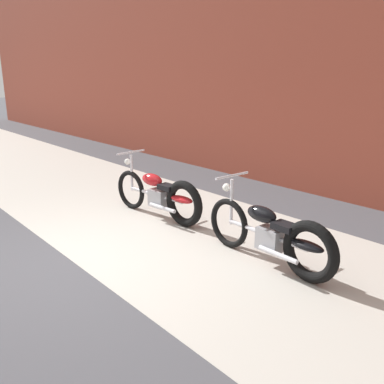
{
  "coord_description": "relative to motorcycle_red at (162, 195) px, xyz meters",
  "views": [
    {
      "loc": [
        4.58,
        -2.01,
        2.29
      ],
      "look_at": [
        0.49,
        1.53,
        0.75
      ],
      "focal_mm": 38.95,
      "sensor_mm": 36.0,
      "label": 1
    }
  ],
  "objects": [
    {
      "name": "sidewalk_slab",
      "position": [
        0.61,
        -0.09,
        -0.4
      ],
      "size": [
        36.0,
        3.5,
        0.01
      ],
      "primitive_type": "cube",
      "color": "#B2ADA3",
      "rests_on": "ground"
    },
    {
      "name": "motorcycle_red",
      "position": [
        0.0,
        0.0,
        0.0
      ],
      "size": [
        2.01,
        0.58,
        1.03
      ],
      "rotation": [
        0.0,
        0.0,
        3.24
      ],
      "color": "black",
      "rests_on": "ground"
    },
    {
      "name": "brick_building_wall",
      "position": [
        0.61,
        3.36,
        2.43
      ],
      "size": [
        36.0,
        0.5,
        5.66
      ],
      "primitive_type": "cube",
      "color": "brown",
      "rests_on": "ground"
    },
    {
      "name": "motorcycle_black",
      "position": [
        2.3,
        -0.02,
        0.0
      ],
      "size": [
        2.01,
        0.58,
        1.03
      ],
      "rotation": [
        0.0,
        0.0,
        3.12
      ],
      "color": "black",
      "rests_on": "ground"
    },
    {
      "name": "ground_plane",
      "position": [
        0.61,
        -1.84,
        -0.4
      ],
      "size": [
        80.0,
        80.0,
        0.0
      ],
      "primitive_type": "plane",
      "color": "#47474C"
    }
  ]
}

